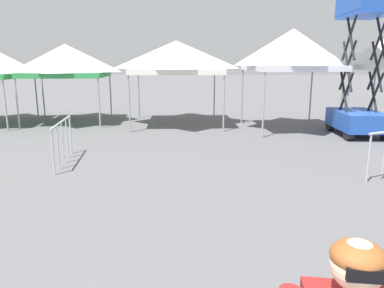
# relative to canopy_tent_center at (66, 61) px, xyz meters

# --- Properties ---
(canopy_tent_center) EXTENTS (3.27, 3.27, 3.19)m
(canopy_tent_center) POSITION_rel_canopy_tent_center_xyz_m (0.00, 0.00, 0.00)
(canopy_tent_center) COLOR #9E9EA3
(canopy_tent_center) RESTS_ON ground
(canopy_tent_far_left) EXTENTS (3.57, 3.57, 3.30)m
(canopy_tent_far_left) POSITION_rel_canopy_tent_center_xyz_m (4.50, -0.63, 0.13)
(canopy_tent_far_left) COLOR #9E9EA3
(canopy_tent_far_left) RESTS_ON ground
(canopy_tent_right_of_center) EXTENTS (3.28, 3.28, 3.66)m
(canopy_tent_right_of_center) POSITION_rel_canopy_tent_center_xyz_m (8.72, -1.92, 0.38)
(canopy_tent_right_of_center) COLOR #9E9EA3
(canopy_tent_right_of_center) RESTS_ON ground
(scissor_lift) EXTENTS (1.53, 2.37, 4.60)m
(scissor_lift) POSITION_rel_canopy_tent_center_xyz_m (10.71, -3.17, -1.18)
(scissor_lift) COLOR black
(scissor_lift) RESTS_ON ground
(crowd_barrier_near_person) EXTENTS (0.23, 2.10, 1.08)m
(crowd_barrier_near_person) POSITION_rel_canopy_tent_center_xyz_m (1.67, -6.42, -1.78)
(crowd_barrier_near_person) COLOR #B7BABF
(crowd_barrier_near_person) RESTS_ON ground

